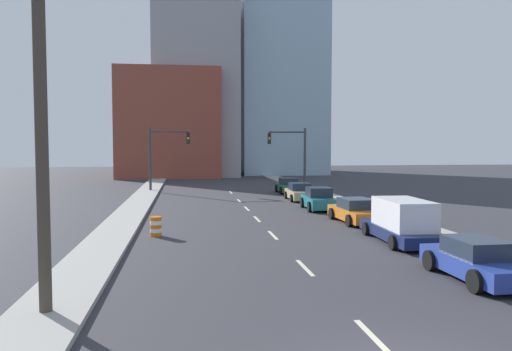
% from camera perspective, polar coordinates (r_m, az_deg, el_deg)
% --- Properties ---
extents(sidewalk_left, '(2.08, 92.84, 0.17)m').
position_cam_1_polar(sidewalk_left, '(55.33, -11.72, -1.14)').
color(sidewalk_left, '#9E9B93').
rests_on(sidewalk_left, ground).
extents(sidewalk_right, '(2.08, 92.84, 0.17)m').
position_cam_1_polar(sidewalk_right, '(56.50, 4.21, -0.99)').
color(sidewalk_right, '#9E9B93').
rests_on(sidewalk_right, ground).
extents(lane_stripe_at_2m, '(0.16, 2.40, 0.01)m').
position_cam_1_polar(lane_stripe_at_2m, '(12.25, 13.38, -17.64)').
color(lane_stripe_at_2m, beige).
rests_on(lane_stripe_at_2m, ground).
extents(lane_stripe_at_9m, '(0.16, 2.40, 0.01)m').
position_cam_1_polar(lane_stripe_at_9m, '(18.35, 5.61, -10.43)').
color(lane_stripe_at_9m, beige).
rests_on(lane_stripe_at_9m, ground).
extents(lane_stripe_at_15m, '(0.16, 2.40, 0.01)m').
position_cam_1_polar(lane_stripe_at_15m, '(24.71, 1.94, -6.82)').
color(lane_stripe_at_15m, beige).
rests_on(lane_stripe_at_15m, ground).
extents(lane_stripe_at_21m, '(0.16, 2.40, 0.01)m').
position_cam_1_polar(lane_stripe_at_21m, '(30.02, 0.12, -5.00)').
color(lane_stripe_at_21m, beige).
rests_on(lane_stripe_at_21m, ground).
extents(lane_stripe_at_26m, '(0.16, 2.40, 0.01)m').
position_cam_1_polar(lane_stripe_at_26m, '(34.99, -1.06, -3.80)').
color(lane_stripe_at_26m, beige).
rests_on(lane_stripe_at_26m, ground).
extents(lane_stripe_at_31m, '(0.16, 2.40, 0.01)m').
position_cam_1_polar(lane_stripe_at_31m, '(39.96, -1.95, -2.90)').
color(lane_stripe_at_31m, beige).
rests_on(lane_stripe_at_31m, ground).
extents(lane_stripe_at_38m, '(0.16, 2.40, 0.01)m').
position_cam_1_polar(lane_stripe_at_38m, '(47.20, -2.90, -1.94)').
color(lane_stripe_at_38m, beige).
rests_on(lane_stripe_at_38m, ground).
extents(building_brick_left, '(14.00, 16.00, 14.89)m').
position_cam_1_polar(building_brick_left, '(74.13, -9.82, 5.70)').
color(building_brick_left, brown).
rests_on(building_brick_left, ground).
extents(building_office_center, '(12.00, 20.00, 27.20)m').
position_cam_1_polar(building_office_center, '(78.59, -6.99, 10.10)').
color(building_office_center, '#99999E').
rests_on(building_office_center, ground).
extents(building_glass_right, '(13.00, 20.00, 38.76)m').
position_cam_1_polar(building_glass_right, '(84.73, 2.32, 13.58)').
color(building_glass_right, '#99B7CC').
rests_on(building_glass_right, ground).
extents(traffic_signal_left, '(3.91, 0.35, 6.17)m').
position_cam_1_polar(traffic_signal_left, '(48.64, -10.74, 2.84)').
color(traffic_signal_left, '#38383D').
rests_on(traffic_signal_left, ground).
extents(traffic_signal_right, '(3.91, 0.35, 6.17)m').
position_cam_1_polar(traffic_signal_right, '(49.76, 4.39, 2.90)').
color(traffic_signal_right, '#38383D').
rests_on(traffic_signal_right, ground).
extents(utility_pole_left_near, '(1.60, 0.32, 9.29)m').
position_cam_1_polar(utility_pole_left_near, '(13.62, -23.32, 4.73)').
color(utility_pole_left_near, '#473D33').
rests_on(utility_pole_left_near, ground).
extents(traffic_barrel, '(0.56, 0.56, 0.95)m').
position_cam_1_polar(traffic_barrel, '(24.84, -11.38, -5.73)').
color(traffic_barrel, orange).
rests_on(traffic_barrel, ground).
extents(fire_hydrant, '(0.26, 0.26, 0.84)m').
position_cam_1_polar(fire_hydrant, '(20.86, 25.93, -7.92)').
color(fire_hydrant, red).
rests_on(fire_hydrant, ground).
extents(sedan_blue, '(2.04, 4.46, 1.36)m').
position_cam_1_polar(sedan_blue, '(18.04, 23.90, -8.89)').
color(sedan_blue, navy).
rests_on(sedan_blue, ground).
extents(box_truck_navy, '(2.48, 5.77, 1.97)m').
position_cam_1_polar(box_truck_navy, '(23.73, 16.39, -5.11)').
color(box_truck_navy, '#141E47').
rests_on(box_truck_navy, ground).
extents(sedan_orange, '(2.26, 4.74, 1.38)m').
position_cam_1_polar(sedan_orange, '(29.26, 11.34, -4.03)').
color(sedan_orange, orange).
rests_on(sedan_orange, ground).
extents(sedan_teal, '(2.19, 4.31, 1.54)m').
position_cam_1_polar(sedan_teal, '(34.66, 7.18, -2.73)').
color(sedan_teal, '#196B75').
rests_on(sedan_teal, ground).
extents(sedan_tan, '(2.08, 4.32, 1.41)m').
position_cam_1_polar(sedan_tan, '(40.49, 5.01, -1.93)').
color(sedan_tan, tan).
rests_on(sedan_tan, ground).
extents(sedan_green, '(2.06, 4.27, 1.41)m').
position_cam_1_polar(sedan_green, '(46.61, 3.69, -1.21)').
color(sedan_green, '#1E6033').
rests_on(sedan_green, ground).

